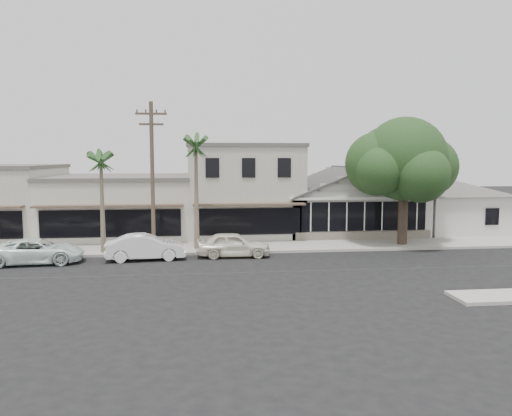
{
  "coord_description": "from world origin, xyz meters",
  "views": [
    {
      "loc": [
        -6.32,
        -24.54,
        5.78
      ],
      "look_at": [
        -2.79,
        6.0,
        2.66
      ],
      "focal_mm": 35.0,
      "sensor_mm": 36.0,
      "label": 1
    }
  ],
  "objects": [
    {
      "name": "row_building_near",
      "position": [
        -3.0,
        13.5,
        3.25
      ],
      "size": [
        8.0,
        10.0,
        6.5
      ],
      "primitive_type": "cube",
      "color": "beige",
      "rests_on": "ground"
    },
    {
      "name": "sidewalk_north",
      "position": [
        -8.0,
        6.75,
        0.07
      ],
      "size": [
        90.0,
        3.5,
        0.15
      ],
      "primitive_type": "cube",
      "color": "#9E9991",
      "rests_on": "ground"
    },
    {
      "name": "car_1",
      "position": [
        -9.33,
        3.81,
        0.73
      ],
      "size": [
        4.57,
        1.93,
        1.47
      ],
      "primitive_type": "imported",
      "rotation": [
        0.0,
        0.0,
        1.66
      ],
      "color": "white",
      "rests_on": "ground"
    },
    {
      "name": "car_2",
      "position": [
        -15.14,
        3.49,
        0.69
      ],
      "size": [
        5.11,
        2.66,
        1.37
      ],
      "primitive_type": "imported",
      "rotation": [
        0.0,
        0.0,
        1.65
      ],
      "color": "white",
      "rests_on": "ground"
    },
    {
      "name": "palm_east",
      "position": [
        -6.46,
        6.18,
        6.44
      ],
      "size": [
        2.46,
        2.46,
        7.51
      ],
      "color": "#726651",
      "rests_on": "ground"
    },
    {
      "name": "row_building_midnear",
      "position": [
        -12.0,
        13.5,
        2.1
      ],
      "size": [
        10.0,
        10.0,
        4.2
      ],
      "primitive_type": "cube",
      "color": "silver",
      "rests_on": "ground"
    },
    {
      "name": "palm_mid",
      "position": [
        -11.99,
        5.61,
        5.59
      ],
      "size": [
        2.5,
        2.5,
        6.55
      ],
      "color": "#726651",
      "rests_on": "ground"
    },
    {
      "name": "shade_tree",
      "position": [
        6.78,
        6.52,
        5.51
      ],
      "size": [
        7.55,
        6.82,
        8.38
      ],
      "rotation": [
        0.0,
        0.0,
        -0.13
      ],
      "color": "#413427",
      "rests_on": "ground"
    },
    {
      "name": "car_0",
      "position": [
        -4.33,
        4.11,
        0.73
      ],
      "size": [
        4.32,
        1.87,
        1.45
      ],
      "primitive_type": "imported",
      "rotation": [
        0.0,
        0.0,
        1.53
      ],
      "color": "silver",
      "rests_on": "ground"
    },
    {
      "name": "ground",
      "position": [
        0.0,
        0.0,
        0.0
      ],
      "size": [
        140.0,
        140.0,
        0.0
      ],
      "primitive_type": "plane",
      "color": "black",
      "rests_on": "ground"
    },
    {
      "name": "corner_shop",
      "position": [
        5.0,
        12.47,
        2.62
      ],
      "size": [
        10.4,
        8.6,
        5.1
      ],
      "color": "silver",
      "rests_on": "ground"
    },
    {
      "name": "utility_pole",
      "position": [
        -9.0,
        5.2,
        4.79
      ],
      "size": [
        1.8,
        0.24,
        9.0
      ],
      "color": "brown",
      "rests_on": "ground"
    },
    {
      "name": "side_cottage",
      "position": [
        13.2,
        11.5,
        1.5
      ],
      "size": [
        6.0,
        6.0,
        3.0
      ],
      "primitive_type": "cube",
      "color": "silver",
      "rests_on": "ground"
    }
  ]
}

